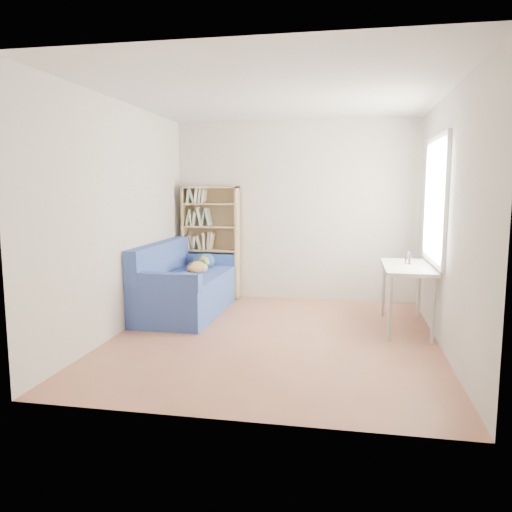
{
  "coord_description": "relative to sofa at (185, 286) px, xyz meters",
  "views": [
    {
      "loc": [
        0.79,
        -5.26,
        1.64
      ],
      "look_at": [
        -0.27,
        0.4,
        0.85
      ],
      "focal_mm": 35.0,
      "sensor_mm": 36.0,
      "label": 1
    }
  ],
  "objects": [
    {
      "name": "bookshelf",
      "position": [
        0.11,
        0.93,
        0.42
      ],
      "size": [
        0.83,
        0.26,
        1.66
      ],
      "color": "tan",
      "rests_on": "ground"
    },
    {
      "name": "desk",
      "position": [
        2.79,
        -0.27,
        0.33
      ],
      "size": [
        0.54,
        1.18,
        0.75
      ],
      "color": "silver",
      "rests_on": "ground"
    },
    {
      "name": "room_shell",
      "position": [
        1.43,
        -0.89,
        1.29
      ],
      "size": [
        3.54,
        4.04,
        2.62
      ],
      "color": "silver",
      "rests_on": "ground"
    },
    {
      "name": "ground",
      "position": [
        1.33,
        -0.93,
        -0.35
      ],
      "size": [
        4.0,
        4.0,
        0.0
      ],
      "primitive_type": "plane",
      "color": "#9A5C45",
      "rests_on": "ground"
    },
    {
      "name": "pen_cup",
      "position": [
        2.81,
        -0.15,
        0.46
      ],
      "size": [
        0.08,
        0.08,
        0.15
      ],
      "color": "white",
      "rests_on": "desk"
    },
    {
      "name": "sofa",
      "position": [
        0.0,
        0.0,
        0.0
      ],
      "size": [
        0.91,
        1.88,
        0.93
      ],
      "rotation": [
        0.0,
        0.0,
        -0.01
      ],
      "color": "navy",
      "rests_on": "ground"
    }
  ]
}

